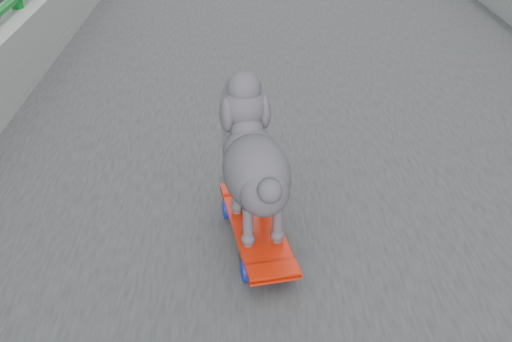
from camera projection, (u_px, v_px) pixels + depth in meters
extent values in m
cube|color=#2D2D2F|center=(304.00, 110.00, 3.18)|extent=(3.00, 24.00, 0.50)
cube|color=slate|center=(258.00, 80.00, 12.70)|extent=(1.20, 1.20, 6.50)
cube|color=gray|center=(24.00, 39.00, 2.94)|extent=(0.20, 24.00, 0.30)
cube|color=red|center=(256.00, 228.00, 1.76)|extent=(0.23, 0.49, 0.02)
cube|color=#99999E|center=(268.00, 265.00, 1.64)|extent=(0.09, 0.05, 0.02)
cylinder|color=#081DB3|center=(246.00, 271.00, 1.63)|extent=(0.04, 0.06, 0.06)
sphere|color=yellow|center=(246.00, 271.00, 1.63)|extent=(0.02, 0.02, 0.02)
cylinder|color=#081DB3|center=(290.00, 265.00, 1.65)|extent=(0.04, 0.06, 0.06)
sphere|color=yellow|center=(290.00, 265.00, 1.65)|extent=(0.02, 0.02, 0.02)
cube|color=#99999E|center=(246.00, 204.00, 1.89)|extent=(0.09, 0.05, 0.02)
cylinder|color=#081DB3|center=(227.00, 209.00, 1.89)|extent=(0.04, 0.06, 0.06)
sphere|color=yellow|center=(227.00, 209.00, 1.89)|extent=(0.02, 0.02, 0.02)
cylinder|color=#081DB3|center=(265.00, 205.00, 1.91)|extent=(0.04, 0.06, 0.06)
sphere|color=yellow|center=(265.00, 205.00, 1.91)|extent=(0.02, 0.02, 0.02)
ellipsoid|color=#2E2C31|center=(256.00, 172.00, 1.66)|extent=(0.24, 0.32, 0.20)
sphere|color=#2E2C31|center=(244.00, 106.00, 1.73)|extent=(0.13, 0.13, 0.13)
sphere|color=black|center=(239.00, 100.00, 1.81)|extent=(0.02, 0.02, 0.02)
sphere|color=#2E2C31|center=(270.00, 191.00, 1.51)|extent=(0.07, 0.07, 0.07)
cylinder|color=#2E2C31|center=(237.00, 195.00, 1.78)|extent=(0.03, 0.03, 0.12)
cylinder|color=#2E2C31|center=(264.00, 192.00, 1.80)|extent=(0.03, 0.03, 0.12)
cylinder|color=#2E2C31|center=(248.00, 227.00, 1.64)|extent=(0.03, 0.03, 0.12)
cylinder|color=#2E2C31|center=(278.00, 223.00, 1.66)|extent=(0.03, 0.03, 0.12)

